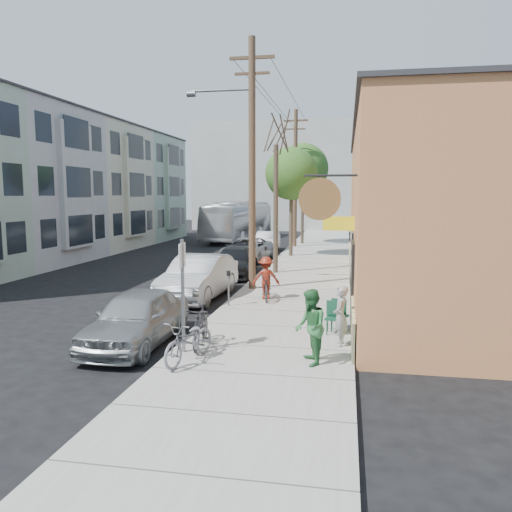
% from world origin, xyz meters
% --- Properties ---
extents(ground, '(120.00, 120.00, 0.00)m').
position_xyz_m(ground, '(0.00, 0.00, 0.00)').
color(ground, black).
extents(sidewalk, '(4.50, 58.00, 0.15)m').
position_xyz_m(sidewalk, '(4.25, 11.00, 0.07)').
color(sidewalk, '#9F9B93').
rests_on(sidewalk, ground).
extents(cafe_building, '(6.60, 20.20, 6.61)m').
position_xyz_m(cafe_building, '(8.99, 4.99, 3.30)').
color(cafe_building, '#BC7445').
rests_on(cafe_building, ground).
extents(apartment_row, '(6.30, 32.00, 9.00)m').
position_xyz_m(apartment_row, '(-11.85, 14.00, 4.50)').
color(apartment_row, '#96AD92').
rests_on(apartment_row, ground).
extents(end_cap_building, '(18.00, 8.00, 12.00)m').
position_xyz_m(end_cap_building, '(-2.00, 42.00, 6.00)').
color(end_cap_building, '#A9ABA5').
rests_on(end_cap_building, ground).
extents(sign_post, '(0.07, 0.45, 2.80)m').
position_xyz_m(sign_post, '(2.35, -4.79, 1.83)').
color(sign_post, slate).
rests_on(sign_post, sidewalk).
extents(parking_meter_near, '(0.14, 0.14, 1.24)m').
position_xyz_m(parking_meter_near, '(2.25, 0.41, 0.98)').
color(parking_meter_near, slate).
rests_on(parking_meter_near, sidewalk).
extents(parking_meter_far, '(0.14, 0.14, 1.24)m').
position_xyz_m(parking_meter_far, '(2.25, 8.54, 0.98)').
color(parking_meter_far, slate).
rests_on(parking_meter_far, sidewalk).
extents(utility_pole_near, '(3.57, 0.28, 10.00)m').
position_xyz_m(utility_pole_near, '(2.39, 3.77, 5.41)').
color(utility_pole_near, '#503A28').
rests_on(utility_pole_near, sidewalk).
extents(utility_pole_far, '(1.80, 0.28, 10.00)m').
position_xyz_m(utility_pole_far, '(2.45, 20.88, 5.34)').
color(utility_pole_far, '#503A28').
rests_on(utility_pole_far, sidewalk).
extents(tree_bare, '(0.24, 0.24, 6.26)m').
position_xyz_m(tree_bare, '(2.80, 8.17, 3.28)').
color(tree_bare, '#44392C').
rests_on(tree_bare, sidewalk).
extents(tree_leafy_mid, '(3.28, 3.28, 6.79)m').
position_xyz_m(tree_leafy_mid, '(2.80, 15.08, 5.28)').
color(tree_leafy_mid, '#44392C').
rests_on(tree_leafy_mid, sidewalk).
extents(tree_leafy_far, '(3.95, 3.95, 7.83)m').
position_xyz_m(tree_leafy_far, '(2.80, 23.22, 5.99)').
color(tree_leafy_far, '#44392C').
rests_on(tree_leafy_far, sidewalk).
extents(patio_chair_a, '(0.66, 0.66, 0.88)m').
position_xyz_m(patio_chair_a, '(6.08, -2.17, 0.59)').
color(patio_chair_a, '#113E2B').
rests_on(patio_chair_a, sidewalk).
extents(patio_chair_b, '(0.59, 0.59, 0.88)m').
position_xyz_m(patio_chair_b, '(5.97, -2.48, 0.59)').
color(patio_chair_b, '#113E2B').
rests_on(patio_chair_b, sidewalk).
extents(patron_grey, '(0.43, 0.60, 1.56)m').
position_xyz_m(patron_grey, '(6.15, -3.58, 0.93)').
color(patron_grey, gray).
rests_on(patron_grey, sidewalk).
extents(patron_green, '(0.84, 0.98, 1.74)m').
position_xyz_m(patron_green, '(5.49, -5.13, 1.02)').
color(patron_green, '#2C6E36').
rests_on(patron_green, sidewalk).
extents(cyclist, '(1.13, 0.80, 1.58)m').
position_xyz_m(cyclist, '(3.35, 1.78, 0.94)').
color(cyclist, maroon).
rests_on(cyclist, sidewalk).
extents(cyclist_bike, '(1.02, 1.97, 0.99)m').
position_xyz_m(cyclist_bike, '(3.35, 1.78, 0.64)').
color(cyclist_bike, black).
rests_on(cyclist_bike, sidewalk).
extents(parked_bike_a, '(0.66, 1.84, 1.08)m').
position_xyz_m(parked_bike_a, '(2.64, -4.31, 0.69)').
color(parked_bike_a, black).
rests_on(parked_bike_a, sidewalk).
extents(parked_bike_b, '(1.15, 2.02, 1.00)m').
position_xyz_m(parked_bike_b, '(2.72, -5.46, 0.65)').
color(parked_bike_b, slate).
rests_on(parked_bike_b, sidewalk).
extents(car_0, '(1.79, 4.40, 1.50)m').
position_xyz_m(car_0, '(0.80, -4.05, 0.75)').
color(car_0, gray).
rests_on(car_0, ground).
extents(car_1, '(2.04, 5.19, 1.68)m').
position_xyz_m(car_1, '(0.68, 2.01, 0.84)').
color(car_1, '#93969A').
rests_on(car_1, ground).
extents(car_2, '(2.29, 4.90, 1.38)m').
position_xyz_m(car_2, '(0.80, 7.72, 0.69)').
color(car_2, black).
rests_on(car_2, ground).
extents(car_3, '(2.79, 5.24, 1.40)m').
position_xyz_m(car_3, '(0.37, 13.13, 0.70)').
color(car_3, '#9D9EA4').
rests_on(car_3, ground).
extents(car_4, '(1.71, 4.36, 1.41)m').
position_xyz_m(car_4, '(0.78, 18.30, 0.71)').
color(car_4, '#A3A4AA').
rests_on(car_4, ground).
extents(bus, '(4.00, 12.42, 3.40)m').
position_xyz_m(bus, '(-3.12, 26.68, 1.70)').
color(bus, silver).
rests_on(bus, ground).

